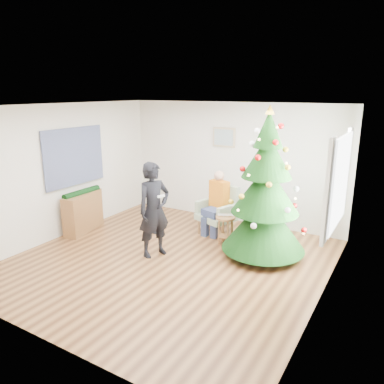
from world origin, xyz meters
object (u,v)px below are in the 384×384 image
Objects in this scene: christmas_tree at (266,191)px; console at (83,212)px; stool at (225,230)px; standing_man at (154,210)px; armchair at (218,215)px.

christmas_tree is 3.78m from console.
standing_man reaches higher than stool.
console is at bearing -163.18° from stool.
stool is 0.56× the size of armchair.
console reaches higher than stool.
armchair is at bearing 17.62° from console.
christmas_tree is 1.56× the size of standing_man.
console is at bearing -133.33° from armchair.
christmas_tree is 2.68× the size of armchair.
christmas_tree reaches higher than console.
standing_man is at bearing -88.97° from armchair.
standing_man is at bearing -17.31° from console.
console is (-2.84, -0.86, 0.12)m from stool.
standing_man reaches higher than console.
armchair is (-1.20, 0.62, -0.82)m from christmas_tree.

